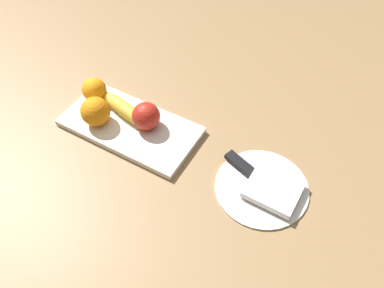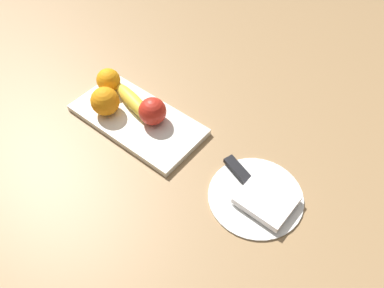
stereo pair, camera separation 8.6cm
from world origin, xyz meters
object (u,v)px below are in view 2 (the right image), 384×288
Objects in this scene: dinner_plate at (256,196)px; fruit_tray at (137,120)px; orange_near_banana at (108,80)px; orange_near_apple at (105,101)px; banana at (134,102)px; knife at (244,177)px; apple at (153,111)px; folded_napkin at (267,199)px.

fruit_tray is at bearing 180.00° from dinner_plate.
orange_near_apple is at bearing -48.44° from orange_near_banana.
banana is 0.96× the size of knife.
orange_near_apple is 1.15× the size of orange_near_banana.
apple reaches higher than banana.
apple is 0.38× the size of knife.
orange_near_apple is (-0.04, -0.05, 0.02)m from banana.
dinner_plate is 0.03m from folded_napkin.
dinner_plate is at bearing -3.58° from orange_near_banana.
banana reaches higher than knife.
dinner_plate is at bearing 4.28° from orange_near_apple.
banana is 0.10m from orange_near_banana.
banana is (-0.03, 0.02, 0.03)m from fruit_tray.
knife is at bearing 3.64° from fruit_tray.
fruit_tray is at bearing 23.54° from orange_near_apple.
orange_near_apple is 0.46m from folded_napkin.
apple is 0.17m from orange_near_banana.
folded_napkin is (0.51, -0.03, -0.03)m from orange_near_banana.
apple reaches higher than folded_napkin.
knife is (-0.07, 0.02, -0.00)m from folded_napkin.
dinner_plate is 1.16× the size of knife.
orange_near_banana is (-0.06, 0.06, -0.00)m from orange_near_apple.
banana is 0.83× the size of dinner_plate.
fruit_tray is 1.64× the size of dinner_plate.
dinner_plate is (0.35, 0.00, -0.00)m from fruit_tray.
orange_near_apple is 0.39m from knife.
banana is 2.74× the size of orange_near_banana.
dinner_plate is at bearing -169.34° from banana.
apple reaches higher than fruit_tray.
orange_near_apple is 0.40× the size of knife.
folded_napkin is (0.41, -0.02, -0.02)m from banana.
fruit_tray reaches higher than dinner_plate.
knife is at bearing -1.38° from orange_near_banana.
folded_napkin is at bearing -3.40° from orange_near_banana.
knife is (0.38, 0.05, -0.04)m from orange_near_apple.
orange_near_apple reaches higher than apple.
orange_near_apple reaches higher than dinner_plate.
orange_near_apple is at bearing 65.13° from banana.
orange_near_apple is at bearing -154.13° from knife.
apple is 0.34m from folded_napkin.
orange_near_apple reaches higher than folded_napkin.
dinner_plate is (0.43, 0.03, -0.05)m from orange_near_apple.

